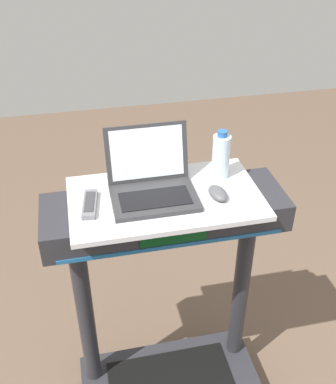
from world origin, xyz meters
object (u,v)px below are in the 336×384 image
object	(u,v)px
laptop	(152,183)
water_bottle	(221,156)
computer_mouse	(218,193)
tv_remote	(90,204)

from	to	relation	value
laptop	water_bottle	bearing A→B (deg)	13.80
laptop	water_bottle	size ratio (longest dim) A/B	1.57
computer_mouse	tv_remote	world-z (taller)	computer_mouse
computer_mouse	tv_remote	bearing A→B (deg)	165.36
laptop	tv_remote	world-z (taller)	laptop
laptop	computer_mouse	world-z (taller)	laptop
water_bottle	laptop	bearing A→B (deg)	-167.09
water_bottle	tv_remote	bearing A→B (deg)	-169.22
water_bottle	tv_remote	distance (m)	0.52
computer_mouse	tv_remote	distance (m)	0.46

